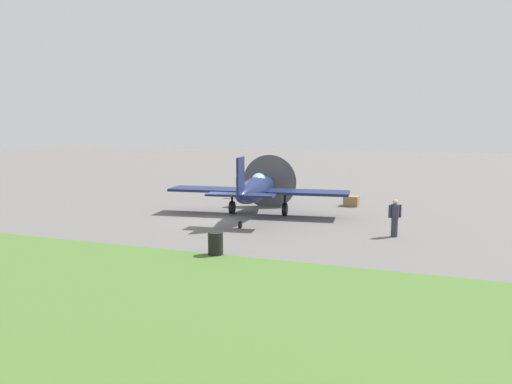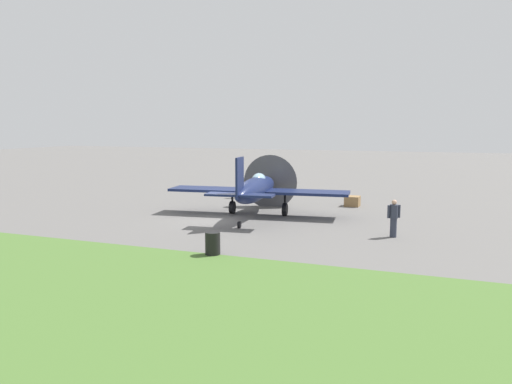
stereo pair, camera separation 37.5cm
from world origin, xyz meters
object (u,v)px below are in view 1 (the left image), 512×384
(ground_crew_mechanic, at_px, (240,185))
(supply_crate, at_px, (351,201))
(airplane_lead, at_px, (257,189))
(fuel_drum, at_px, (216,243))
(ground_crew_chief, at_px, (395,217))

(ground_crew_mechanic, height_order, supply_crate, ground_crew_mechanic)
(airplane_lead, bearing_deg, supply_crate, 43.86)
(fuel_drum, bearing_deg, supply_crate, 78.47)
(airplane_lead, xyz_separation_m, ground_crew_chief, (7.82, -2.89, -0.63))
(ground_crew_mechanic, xyz_separation_m, supply_crate, (8.02, -0.95, -0.59))
(airplane_lead, distance_m, ground_crew_mechanic, 7.37)
(airplane_lead, xyz_separation_m, supply_crate, (4.40, 5.44, -1.22))
(ground_crew_chief, distance_m, fuel_drum, 8.61)
(ground_crew_mechanic, distance_m, supply_crate, 8.10)
(ground_crew_mechanic, relative_size, fuel_drum, 1.92)
(ground_crew_chief, xyz_separation_m, supply_crate, (-3.42, 8.32, -0.59))
(airplane_lead, distance_m, supply_crate, 7.10)
(ground_crew_chief, relative_size, fuel_drum, 1.92)
(supply_crate, bearing_deg, airplane_lead, -129.00)
(fuel_drum, bearing_deg, airplane_lead, 99.83)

